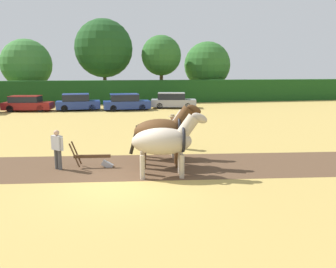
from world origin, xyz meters
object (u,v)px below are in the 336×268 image
Objects in this scene: parked_car_center_left at (78,102)px; draft_horse_lead_left at (165,141)px; tree_left at (27,64)px; tree_center at (161,56)px; tree_center_right at (207,65)px; draft_horse_trail_left at (162,130)px; tree_center_left at (104,48)px; parked_car_center at (126,102)px; plow at (96,159)px; farmer_beside_team at (172,129)px; parked_car_left at (27,104)px; parked_car_center_right at (173,101)px; draft_horse_lead_right at (163,131)px; farmer_at_plow at (57,147)px.

draft_horse_lead_left is at bearing -81.21° from parked_car_center_left.
tree_left is 0.92× the size of tree_center.
draft_horse_trail_left is at bearing -111.01° from tree_center_right.
tree_center_left reaches higher than tree_center_right.
parked_car_center is at bearing -12.55° from parked_car_center_left.
draft_horse_trail_left is at bearing -68.23° from tree_left.
draft_horse_trail_left reaches higher than parked_car_center.
farmer_beside_team reaches higher than plow.
plow is 20.93m from parked_car_left.
parked_car_center is at bearing -44.36° from tree_left.
parked_car_left is 1.11× the size of parked_car_center_left.
plow is (8.66, -29.66, -4.17)m from tree_left.
farmer_beside_team reaches higher than parked_car_center.
draft_horse_trail_left is 1.59× the size of plow.
tree_center is 10.41m from parked_car_center_right.
parked_car_center_right is (13.94, -0.03, 0.04)m from parked_car_left.
tree_center reaches higher than parked_car_center_right.
draft_horse_lead_right is 20.62m from parked_car_center_right.
draft_horse_lead_right is at bearing -50.66° from farmer_at_plow.
parked_car_center_left is at bearing 167.90° from parked_car_center.
draft_horse_trail_left is 0.60× the size of parked_car_center.
tree_left reaches higher than plow.
farmer_beside_team is 17.92m from parked_car_center_left.
parked_car_center is (-1.23, 16.25, -0.23)m from farmer_beside_team.
tree_center_right is at bearing 76.63° from draft_horse_lead_right.
tree_center_left is 13.30m from parked_car_center_right.
tree_center_right reaches higher than parked_car_center_left.
farmer_at_plow is at bearing -104.64° from parked_car_center.
parked_car_left is at bearing -126.04° from tree_center_left.
draft_horse_lead_right is at bearing -69.33° from tree_left.
tree_left is 15.91m from parked_car_center.
farmer_beside_team is 17.54m from parked_car_center_right.
tree_center is (16.23, -0.68, 1.10)m from tree_left.
farmer_beside_team is 0.35× the size of parked_car_center_right.
farmer_beside_team is at bearing -110.70° from tree_center_right.
tree_center_right is 2.64× the size of draft_horse_lead_left.
parked_car_center_right is (6.71, -9.97, -5.69)m from tree_center_left.
draft_horse_lead_right is 2.90m from plow.
parked_car_center_left is (-2.65, -10.19, -5.68)m from tree_center_left.
draft_horse_lead_left is 0.63× the size of parked_car_center.
parked_car_center_right is at bearing -92.39° from tree_center.
tree_center_right is (22.59, 0.22, -0.03)m from tree_left.
parked_car_center_left is (-9.74, -9.41, -4.84)m from tree_center.
draft_horse_lead_left is at bearing -70.35° from tree_left.
tree_center_left is 30.37m from plow.
tree_center_right is (13.45, 0.13, -1.97)m from tree_center_left.
tree_center_left reaches higher than plow.
farmer_beside_team is 0.38× the size of parked_car_center.
farmer_beside_team is at bearing -18.75° from farmer_at_plow.
farmer_beside_team is (12.28, -27.05, -3.51)m from tree_left.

